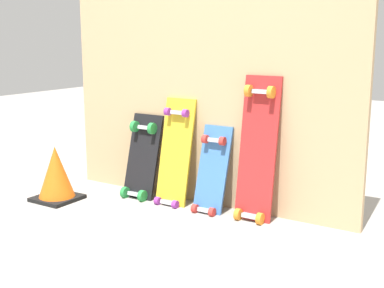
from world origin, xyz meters
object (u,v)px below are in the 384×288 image
at_px(traffic_cone, 56,174).
at_px(skateboard_yellow, 175,158).
at_px(skateboard_black, 142,161).
at_px(skateboard_blue, 211,175).
at_px(skateboard_red, 257,154).

bearing_deg(traffic_cone, skateboard_yellow, 29.00).
bearing_deg(skateboard_yellow, skateboard_black, -178.33).
distance_m(skateboard_blue, traffic_cone, 1.00).
distance_m(skateboard_black, skateboard_blue, 0.52).
height_order(skateboard_black, skateboard_red, skateboard_red).
relative_size(skateboard_blue, traffic_cone, 1.66).
bearing_deg(skateboard_blue, skateboard_black, -179.87).
bearing_deg(skateboard_yellow, traffic_cone, -151.00).
bearing_deg(skateboard_blue, skateboard_yellow, 178.66).
distance_m(skateboard_yellow, skateboard_blue, 0.28).
bearing_deg(skateboard_black, traffic_cone, -138.46).
relative_size(skateboard_black, skateboard_yellow, 0.82).
relative_size(skateboard_black, skateboard_red, 0.68).
bearing_deg(skateboard_blue, skateboard_red, 4.03).
height_order(skateboard_yellow, skateboard_blue, skateboard_yellow).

